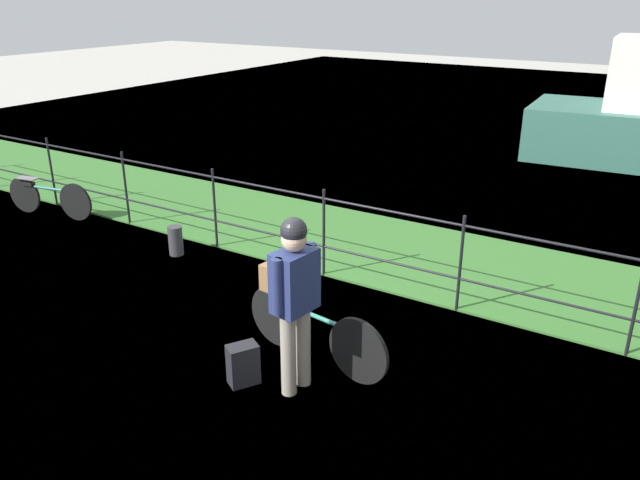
{
  "coord_description": "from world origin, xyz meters",
  "views": [
    {
      "loc": [
        3.86,
        -4.07,
        3.45
      ],
      "look_at": [
        0.49,
        1.31,
        0.9
      ],
      "focal_mm": 35.18,
      "sensor_mm": 36.0,
      "label": 1
    }
  ],
  "objects_px": {
    "cyclist_person": "(295,291)",
    "backpack_on_paving": "(243,364)",
    "wooden_crate": "(284,278)",
    "mooring_bollard": "(176,241)",
    "terrier_dog": "(285,259)",
    "bicycle_parked": "(49,197)",
    "bicycle_main": "(314,330)"
  },
  "relations": [
    {
      "from": "cyclist_person",
      "to": "bicycle_parked",
      "type": "xyz_separation_m",
      "value": [
        -6.07,
        1.82,
        -0.68
      ]
    },
    {
      "from": "bicycle_main",
      "to": "wooden_crate",
      "type": "relative_size",
      "value": 4.33
    },
    {
      "from": "terrier_dog",
      "to": "bicycle_parked",
      "type": "distance_m",
      "value": 5.8
    },
    {
      "from": "bicycle_main",
      "to": "terrier_dog",
      "type": "bearing_deg",
      "value": 172.37
    },
    {
      "from": "bicycle_main",
      "to": "wooden_crate",
      "type": "distance_m",
      "value": 0.59
    },
    {
      "from": "cyclist_person",
      "to": "wooden_crate",
      "type": "bearing_deg",
      "value": 133.37
    },
    {
      "from": "terrier_dog",
      "to": "backpack_on_paving",
      "type": "bearing_deg",
      "value": -89.87
    },
    {
      "from": "mooring_bollard",
      "to": "bicycle_main",
      "type": "bearing_deg",
      "value": -22.21
    },
    {
      "from": "cyclist_person",
      "to": "bicycle_parked",
      "type": "distance_m",
      "value": 6.38
    },
    {
      "from": "wooden_crate",
      "to": "terrier_dog",
      "type": "distance_m",
      "value": 0.22
    },
    {
      "from": "wooden_crate",
      "to": "bicycle_main",
      "type": "bearing_deg",
      "value": -7.63
    },
    {
      "from": "bicycle_main",
      "to": "wooden_crate",
      "type": "bearing_deg",
      "value": 172.37
    },
    {
      "from": "cyclist_person",
      "to": "backpack_on_paving",
      "type": "bearing_deg",
      "value": -157.25
    },
    {
      "from": "backpack_on_paving",
      "to": "bicycle_parked",
      "type": "relative_size",
      "value": 0.24
    },
    {
      "from": "backpack_on_paving",
      "to": "bicycle_parked",
      "type": "height_order",
      "value": "bicycle_parked"
    },
    {
      "from": "bicycle_parked",
      "to": "terrier_dog",
      "type": "bearing_deg",
      "value": -13.1
    },
    {
      "from": "wooden_crate",
      "to": "mooring_bollard",
      "type": "distance_m",
      "value": 3.01
    },
    {
      "from": "terrier_dog",
      "to": "backpack_on_paving",
      "type": "relative_size",
      "value": 0.8
    },
    {
      "from": "bicycle_main",
      "to": "wooden_crate",
      "type": "xyz_separation_m",
      "value": [
        -0.38,
        0.05,
        0.45
      ]
    },
    {
      "from": "mooring_bollard",
      "to": "backpack_on_paving",
      "type": "bearing_deg",
      "value": -35.21
    },
    {
      "from": "terrier_dog",
      "to": "bicycle_main",
      "type": "bearing_deg",
      "value": -7.63
    },
    {
      "from": "cyclist_person",
      "to": "backpack_on_paving",
      "type": "relative_size",
      "value": 4.21
    },
    {
      "from": "cyclist_person",
      "to": "backpack_on_paving",
      "type": "distance_m",
      "value": 0.95
    },
    {
      "from": "wooden_crate",
      "to": "bicycle_parked",
      "type": "height_order",
      "value": "wooden_crate"
    },
    {
      "from": "cyclist_person",
      "to": "mooring_bollard",
      "type": "relative_size",
      "value": 4.06
    },
    {
      "from": "cyclist_person",
      "to": "mooring_bollard",
      "type": "xyz_separation_m",
      "value": [
        -3.19,
        1.73,
        -0.8
      ]
    },
    {
      "from": "backpack_on_paving",
      "to": "cyclist_person",
      "type": "bearing_deg",
      "value": 143.61
    },
    {
      "from": "bicycle_main",
      "to": "mooring_bollard",
      "type": "height_order",
      "value": "bicycle_main"
    },
    {
      "from": "terrier_dog",
      "to": "cyclist_person",
      "type": "xyz_separation_m",
      "value": [
        0.47,
        -0.52,
        -0.01
      ]
    },
    {
      "from": "mooring_bollard",
      "to": "terrier_dog",
      "type": "bearing_deg",
      "value": -23.96
    },
    {
      "from": "wooden_crate",
      "to": "bicycle_parked",
      "type": "relative_size",
      "value": 0.24
    },
    {
      "from": "terrier_dog",
      "to": "backpack_on_paving",
      "type": "xyz_separation_m",
      "value": [
        0.0,
        -0.71,
        -0.81
      ]
    }
  ]
}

